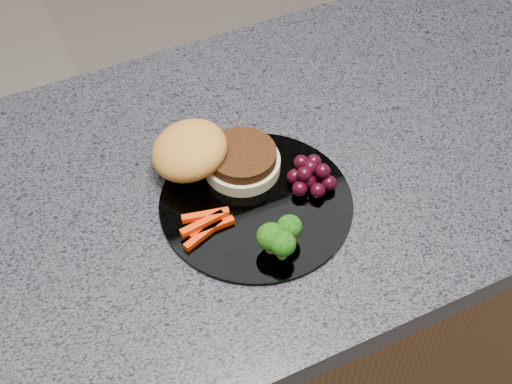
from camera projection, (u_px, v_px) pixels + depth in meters
island_cabinet at (245, 338)px, 1.35m from camera, size 1.20×0.60×0.86m
countertop at (241, 182)px, 1.01m from camera, size 1.20×0.60×0.04m
plate at (256, 203)px, 0.95m from camera, size 0.26×0.26×0.01m
burger at (208, 156)px, 0.97m from camera, size 0.20×0.17×0.06m
carrot_sticks at (206, 224)px, 0.92m from camera, size 0.08×0.05×0.02m
broccoli at (280, 237)px, 0.88m from camera, size 0.06×0.05×0.04m
grape_bunch at (311, 175)px, 0.96m from camera, size 0.06×0.06×0.04m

